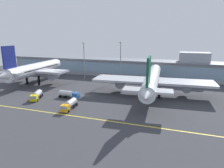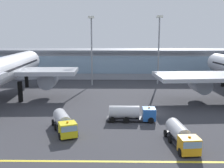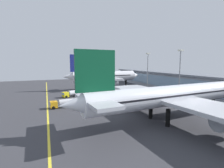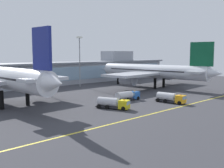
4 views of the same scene
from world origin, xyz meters
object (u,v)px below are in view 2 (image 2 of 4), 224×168
object	(u,v)px
airliner_near_left	(8,69)
service_truck_far	(182,136)
fuel_tanker_truck	(64,123)
apron_light_mast_west	(159,39)
baggage_tug_near	(133,113)
apron_light_mast_centre	(92,40)

from	to	relation	value
airliner_near_left	service_truck_far	distance (m)	46.03
fuel_tanker_truck	apron_light_mast_west	size ratio (longest dim) A/B	0.43
baggage_tug_near	apron_light_mast_west	xyz separation A→B (m)	(10.20, 37.58, 12.71)
airliner_near_left	apron_light_mast_centre	bearing A→B (deg)	-47.90
baggage_tug_near	apron_light_mast_west	world-z (taller)	apron_light_mast_west
fuel_tanker_truck	apron_light_mast_west	world-z (taller)	apron_light_mast_west
airliner_near_left	fuel_tanker_truck	distance (m)	29.39
baggage_tug_near	apron_light_mast_centre	size ratio (longest dim) A/B	0.43
service_truck_far	apron_light_mast_west	world-z (taller)	apron_light_mast_west
baggage_tug_near	apron_light_mast_centre	bearing A→B (deg)	107.77
service_truck_far	apron_light_mast_west	size ratio (longest dim) A/B	0.43
fuel_tanker_truck	apron_light_mast_west	xyz separation A→B (m)	(21.95, 43.40, 12.71)
apron_light_mast_west	baggage_tug_near	bearing A→B (deg)	-105.19
service_truck_far	apron_light_mast_west	bearing A→B (deg)	169.61
fuel_tanker_truck	service_truck_far	xyz separation A→B (m)	(18.08, -5.59, 0.00)
baggage_tug_near	service_truck_far	distance (m)	13.05
fuel_tanker_truck	service_truck_far	size ratio (longest dim) A/B	1.01
service_truck_far	apron_light_mast_centre	distance (m)	51.07
apron_light_mast_west	apron_light_mast_centre	world-z (taller)	apron_light_mast_west
service_truck_far	apron_light_mast_centre	xyz separation A→B (m)	(-16.96, 46.52, 12.52)
baggage_tug_near	fuel_tanker_truck	bearing A→B (deg)	-152.71
baggage_tug_near	apron_light_mast_centre	distance (m)	38.76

